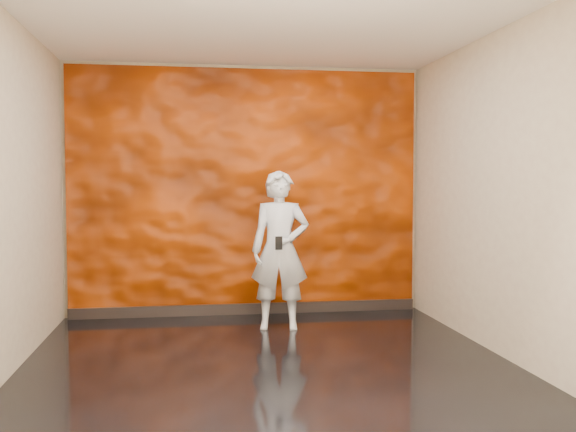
% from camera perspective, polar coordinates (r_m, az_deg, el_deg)
% --- Properties ---
extents(room, '(4.02, 4.02, 2.81)m').
position_cam_1_polar(room, '(5.28, -1.90, 2.04)').
color(room, black).
rests_on(room, ground).
extents(feature_wall, '(3.90, 0.06, 2.75)m').
position_cam_1_polar(feature_wall, '(7.23, -3.73, 2.14)').
color(feature_wall, '#C03A00').
rests_on(feature_wall, ground).
extents(baseboard, '(3.90, 0.04, 0.12)m').
position_cam_1_polar(baseboard, '(7.33, -3.67, -8.23)').
color(baseboard, black).
rests_on(baseboard, ground).
extents(man, '(0.64, 0.48, 1.61)m').
position_cam_1_polar(man, '(6.51, -0.72, -3.04)').
color(man, '#989EA7').
rests_on(man, ground).
extents(phone, '(0.07, 0.02, 0.13)m').
position_cam_1_polar(phone, '(6.24, -0.82, -2.42)').
color(phone, black).
rests_on(phone, man).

